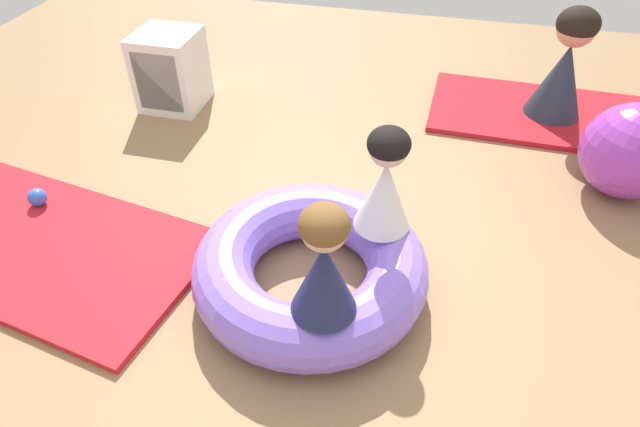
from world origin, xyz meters
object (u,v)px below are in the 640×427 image
(child_in_navy, at_px, (324,263))
(play_ball_blue, at_px, (37,197))
(inflatable_cushion, at_px, (310,267))
(exercise_ball_large, at_px, (630,151))
(storage_cube, at_px, (169,71))
(adult_seated, at_px, (565,65))
(child_in_white, at_px, (385,181))

(child_in_navy, distance_m, play_ball_blue, 2.00)
(inflatable_cushion, distance_m, child_in_navy, 0.56)
(exercise_ball_large, bearing_deg, child_in_navy, -133.00)
(child_in_navy, height_order, storage_cube, child_in_navy)
(adult_seated, height_order, exercise_ball_large, adult_seated)
(inflatable_cushion, distance_m, play_ball_blue, 1.72)
(play_ball_blue, relative_size, exercise_ball_large, 0.19)
(inflatable_cushion, height_order, child_in_navy, child_in_navy)
(inflatable_cushion, bearing_deg, child_in_navy, -66.75)
(child_in_navy, distance_m, exercise_ball_large, 2.19)
(adult_seated, relative_size, exercise_ball_large, 1.37)
(inflatable_cushion, bearing_deg, play_ball_blue, 172.73)
(play_ball_blue, bearing_deg, exercise_ball_large, 16.97)
(exercise_ball_large, distance_m, storage_cube, 3.14)
(storage_cube, bearing_deg, inflatable_cushion, -46.55)
(child_in_navy, xyz_separation_m, exercise_ball_large, (1.48, 1.59, -0.28))
(exercise_ball_large, bearing_deg, inflatable_cushion, -142.81)
(inflatable_cushion, bearing_deg, exercise_ball_large, 37.19)
(child_in_navy, bearing_deg, play_ball_blue, 101.67)
(child_in_white, bearing_deg, inflatable_cushion, 43.10)
(inflatable_cushion, xyz_separation_m, child_in_navy, (0.15, -0.35, 0.41))
(play_ball_blue, distance_m, storage_cube, 1.38)
(child_in_white, height_order, exercise_ball_large, child_in_white)
(adult_seated, xyz_separation_m, storage_cube, (-2.80, -0.49, -0.14))
(exercise_ball_large, bearing_deg, play_ball_blue, -163.03)
(play_ball_blue, relative_size, storage_cube, 0.19)
(play_ball_blue, height_order, storage_cube, storage_cube)
(play_ball_blue, xyz_separation_m, storage_cube, (0.22, 1.35, 0.19))
(child_in_navy, distance_m, storage_cube, 2.54)
(child_in_white, relative_size, exercise_ball_large, 0.96)
(child_in_navy, bearing_deg, adult_seated, 3.02)
(child_in_navy, height_order, child_in_white, child_in_white)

